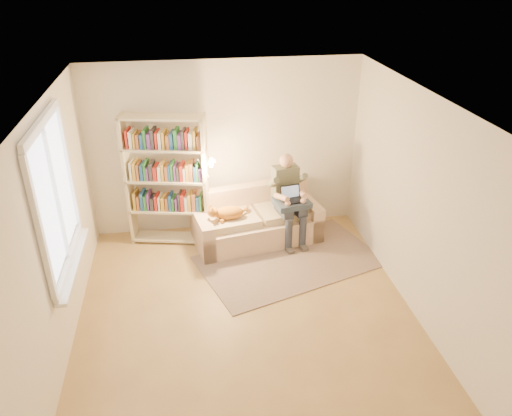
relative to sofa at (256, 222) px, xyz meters
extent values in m
plane|color=#9B7B46|center=(-0.38, -1.74, -0.29)|extent=(4.50, 4.50, 0.00)
cube|color=white|center=(-0.38, -1.74, 2.31)|extent=(4.00, 4.50, 0.02)
cube|color=silver|center=(-2.38, -1.74, 1.01)|extent=(0.02, 4.50, 2.60)
cube|color=silver|center=(1.62, -1.74, 1.01)|extent=(0.02, 4.50, 2.60)
cube|color=silver|center=(-0.38, 0.51, 1.01)|extent=(4.00, 0.02, 2.60)
cube|color=silver|center=(-0.38, -3.99, 1.01)|extent=(4.00, 0.02, 2.60)
plane|color=white|center=(-2.35, -1.54, 1.36)|extent=(0.00, 1.50, 1.50)
cube|color=white|center=(-2.34, -1.54, 2.15)|extent=(0.05, 1.50, 0.08)
cube|color=white|center=(-2.34, -1.54, 0.57)|extent=(0.05, 1.50, 0.08)
cube|color=white|center=(-2.34, -1.54, 1.36)|extent=(0.04, 0.05, 1.50)
cube|color=white|center=(-2.30, -1.54, 0.52)|extent=(0.12, 1.52, 0.04)
cube|color=beige|center=(0.01, -0.04, -0.09)|extent=(1.96, 1.15, 0.39)
cube|color=beige|center=(-0.05, 0.28, 0.30)|extent=(1.85, 0.52, 0.40)
cube|color=beige|center=(-0.81, -0.19, -0.01)|extent=(0.33, 0.85, 0.55)
cube|color=beige|center=(0.82, 0.11, -0.01)|extent=(0.33, 0.85, 0.55)
cube|color=beige|center=(-0.39, -0.16, 0.16)|extent=(0.87, 0.69, 0.11)
cube|color=beige|center=(0.42, -0.01, 0.16)|extent=(0.87, 0.69, 0.11)
cube|color=#656A56|center=(0.45, 0.07, 0.60)|extent=(0.40, 0.27, 0.51)
sphere|color=tan|center=(0.45, 0.05, 0.95)|extent=(0.20, 0.20, 0.20)
cube|color=#313644|center=(0.38, -0.19, 0.30)|extent=(0.22, 0.43, 0.16)
cube|color=#313644|center=(0.60, -0.15, 0.30)|extent=(0.22, 0.43, 0.16)
cylinder|color=#313644|center=(0.42, -0.39, -0.03)|extent=(0.11, 0.11, 0.52)
cylinder|color=#313644|center=(0.63, -0.35, -0.03)|extent=(0.11, 0.11, 0.52)
ellipsoid|color=orange|center=(-0.39, -0.19, 0.30)|extent=(0.45, 0.29, 0.19)
sphere|color=orange|center=(-0.62, -0.27, 0.37)|extent=(0.15, 0.15, 0.15)
cylinder|color=orange|center=(-0.18, -0.10, 0.27)|extent=(0.21, 0.08, 0.06)
cube|color=#2C3B4D|center=(0.46, -0.19, 0.39)|extent=(0.56, 0.49, 0.08)
cube|color=black|center=(0.46, -0.23, 0.44)|extent=(0.32, 0.25, 0.02)
cube|color=black|center=(0.44, -0.12, 0.53)|extent=(0.30, 0.11, 0.19)
plane|color=#8CA5CC|center=(0.44, -0.12, 0.53)|extent=(0.27, 0.10, 0.26)
cube|color=beige|center=(-1.81, 0.28, 0.69)|extent=(0.10, 0.30, 1.96)
cube|color=beige|center=(-0.71, 0.04, 0.69)|extent=(0.10, 0.30, 1.96)
cube|color=beige|center=(-1.26, 0.16, -0.23)|extent=(1.20, 0.53, 0.03)
cube|color=beige|center=(-1.26, 0.16, 0.24)|extent=(1.20, 0.53, 0.03)
cube|color=beige|center=(-1.26, 0.16, 0.72)|extent=(1.20, 0.53, 0.03)
cube|color=beige|center=(-1.26, 0.16, 1.20)|extent=(1.20, 0.53, 0.03)
cube|color=beige|center=(-1.26, 0.16, 1.64)|extent=(1.20, 0.53, 0.03)
cube|color=#1E4C8C|center=(-1.26, 0.16, 0.38)|extent=(1.02, 0.44, 0.23)
cube|color=#267233|center=(-1.26, 0.16, 0.85)|extent=(1.02, 0.44, 0.23)
cube|color=#66337F|center=(-1.26, 0.16, 1.33)|extent=(1.02, 0.44, 0.23)
cylinder|color=white|center=(-0.80, 0.06, 0.76)|extent=(0.11, 0.11, 0.04)
cone|color=white|center=(-0.66, -0.10, 1.05)|extent=(0.16, 0.18, 0.16)
cube|color=gray|center=(0.38, -0.68, -0.28)|extent=(2.80, 2.16, 0.01)
camera|label=1|loc=(-1.01, -6.45, 3.64)|focal=35.00mm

